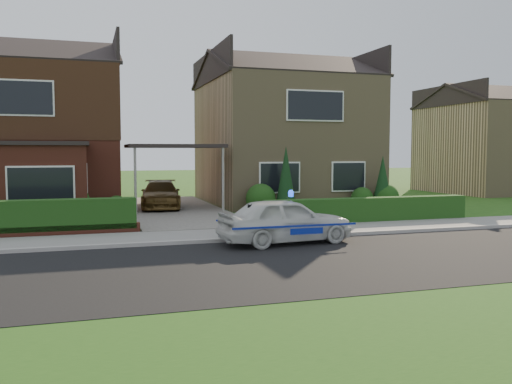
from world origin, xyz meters
name	(u,v)px	position (x,y,z in m)	size (l,w,h in m)	color
ground	(253,265)	(0.00, 0.00, 0.00)	(120.00, 120.00, 0.00)	#1F4B14
road	(253,265)	(0.00, 0.00, 0.00)	(60.00, 6.00, 0.02)	black
kerb	(221,241)	(0.00, 3.05, 0.06)	(60.00, 0.16, 0.12)	#9E9993
sidewalk	(212,235)	(0.00, 4.10, 0.05)	(60.00, 2.00, 0.10)	slate
grass_verge	(366,342)	(0.00, -5.00, 0.00)	(60.00, 4.00, 0.01)	#1F4B14
driveway	(175,210)	(0.00, 11.00, 0.06)	(3.80, 12.00, 0.12)	#666059
house_left	(28,120)	(-5.78, 13.90, 3.81)	(7.50, 9.53, 7.25)	brown
house_right	(282,127)	(5.80, 13.99, 3.66)	(7.50, 8.06, 7.25)	#98825D
carport_link	(174,147)	(0.00, 10.95, 2.66)	(3.80, 3.00, 2.77)	black
dwarf_wall	(0,234)	(-5.80, 5.30, 0.18)	(7.70, 0.25, 0.36)	brown
hedge_left	(1,239)	(-5.80, 5.45, 0.00)	(7.50, 0.55, 0.90)	#173E13
hedge_right	(368,224)	(5.80, 5.35, 0.00)	(7.50, 0.55, 0.80)	#173E13
shrub_left_mid	(71,202)	(-4.00, 9.30, 0.66)	(1.32, 1.32, 1.32)	#173E13
shrub_left_near	(117,207)	(-2.40, 9.60, 0.42)	(0.84, 0.84, 0.84)	#173E13
shrub_right_near	(261,198)	(3.20, 9.40, 0.60)	(1.20, 1.20, 1.20)	#173E13
shrub_right_mid	(362,198)	(7.80, 9.50, 0.48)	(0.96, 0.96, 0.96)	#173E13
shrub_right_far	(386,197)	(8.80, 9.20, 0.54)	(1.08, 1.08, 1.08)	#173E13
conifer_a	(286,181)	(4.20, 9.20, 1.30)	(0.90, 0.90, 2.60)	black
conifer_b	(382,184)	(8.60, 9.20, 1.10)	(0.90, 0.90, 2.20)	black
neighbour_right	(490,149)	(20.00, 16.00, 2.60)	(6.50, 7.00, 5.20)	#98825D
police_car	(285,221)	(1.63, 2.40, 0.62)	(3.34, 3.77, 1.40)	silver
driveway_car	(161,194)	(-0.50, 11.63, 0.68)	(1.58, 3.88, 1.13)	brown
potted_plant_c	(24,216)	(-5.42, 7.80, 0.37)	(0.42, 0.42, 0.75)	gray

